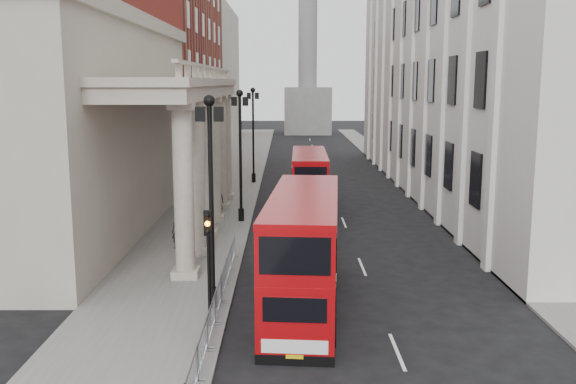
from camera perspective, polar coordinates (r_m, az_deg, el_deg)
The scene contains 19 objects.
ground at distance 22.23m, azimuth -6.23°, elevation -13.93°, with size 260.00×260.00×0.00m, color black.
sidewalk_west at distance 51.29m, azimuth -6.08°, elevation -0.24°, with size 6.00×140.00×0.12m, color slate.
sidewalk_east at distance 52.23m, azimuth 12.23°, elevation -0.22°, with size 3.00×140.00×0.12m, color slate.
kerb at distance 51.07m, azimuth -2.79°, elevation -0.22°, with size 0.20×140.00×0.14m, color slate.
portico_building at distance 40.43m, azimuth -18.68°, elevation 5.12°, with size 9.00×28.00×12.00m, color gray.
brick_building at distance 69.46m, azimuth -10.99°, elevation 11.30°, with size 9.00×32.00×22.00m, color maroon.
west_building_far at distance 101.06m, azimuth -7.56°, elevation 10.29°, with size 9.00×30.00×20.00m, color gray.
east_building at distance 54.13m, azimuth 14.91°, elevation 13.24°, with size 8.00×55.00×25.00m, color beige.
monument_column at distance 112.53m, azimuth 1.77°, elevation 13.35°, with size 8.00×8.00×54.20m.
lamp_post_south at distance 24.74m, azimuth -6.86°, elevation 0.38°, with size 1.05×0.44×8.32m.
lamp_post_mid at distance 40.54m, azimuth -4.26°, elevation 4.07°, with size 1.05×0.44×8.32m.
lamp_post_north at distance 56.46m, azimuth -3.12°, elevation 5.68°, with size 1.05×0.44×8.32m.
traffic_light at distance 23.14m, azimuth -7.10°, elevation -4.85°, with size 0.28×0.33×4.30m.
crowd_barriers at distance 24.07m, azimuth -6.54°, elevation -10.33°, with size 0.50×18.75×1.10m.
bus_near at distance 25.27m, azimuth 1.41°, elevation -5.16°, with size 3.42×10.84×4.60m.
bus_far at distance 44.18m, azimuth 1.91°, elevation 0.96°, with size 2.51×9.63×4.14m.
pedestrian_a at distance 34.73m, azimuth -9.77°, elevation -3.53°, with size 0.65×0.43×1.78m, color black.
pedestrian_b at distance 37.89m, azimuth -8.61°, elevation -2.58°, with size 0.74×0.58×1.53m, color #282420.
pedestrian_c at distance 44.50m, azimuth -6.26°, elevation -0.60°, with size 0.82×0.53×1.68m, color black.
Camera 1 is at (2.28, -20.24, 8.91)m, focal length 40.00 mm.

